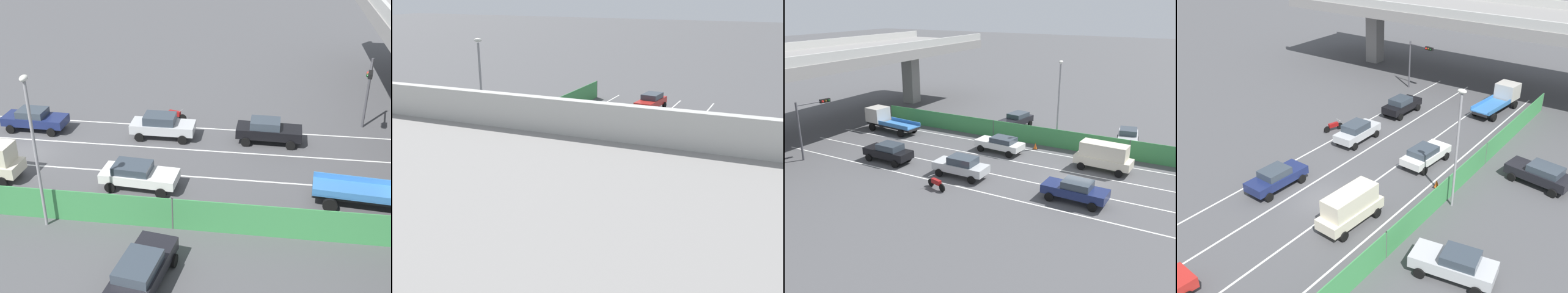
% 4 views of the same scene
% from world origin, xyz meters
% --- Properties ---
extents(ground_plane, '(300.00, 300.00, 0.00)m').
position_xyz_m(ground_plane, '(0.00, 0.00, 0.00)').
color(ground_plane, '#4C4C4F').
extents(lane_line_left_edge, '(0.14, 44.77, 0.01)m').
position_xyz_m(lane_line_left_edge, '(-5.26, 4.38, 0.00)').
color(lane_line_left_edge, silver).
rests_on(lane_line_left_edge, ground).
extents(lane_line_mid_left, '(0.14, 44.77, 0.01)m').
position_xyz_m(lane_line_mid_left, '(-1.75, 4.38, 0.00)').
color(lane_line_mid_left, silver).
rests_on(lane_line_mid_left, ground).
extents(lane_line_mid_right, '(0.14, 44.77, 0.01)m').
position_xyz_m(lane_line_mid_right, '(1.75, 4.38, 0.00)').
color(lane_line_mid_right, silver).
rests_on(lane_line_mid_right, ground).
extents(lane_line_right_edge, '(0.14, 44.77, 0.01)m').
position_xyz_m(lane_line_right_edge, '(5.26, 4.38, 0.00)').
color(lane_line_right_edge, silver).
rests_on(lane_line_right_edge, ground).
extents(green_fence, '(0.10, 40.87, 1.82)m').
position_xyz_m(green_fence, '(7.14, 4.38, 0.91)').
color(green_fence, '#3D8E4C').
rests_on(green_fence, ground).
extents(car_sedan_silver, '(2.00, 4.45, 1.70)m').
position_xyz_m(car_sedan_silver, '(-3.41, 8.54, 0.94)').
color(car_sedan_silver, '#B7BABC').
rests_on(car_sedan_silver, ground).
extents(car_hatchback_white, '(2.30, 4.60, 1.50)m').
position_xyz_m(car_hatchback_white, '(3.36, 8.44, 0.86)').
color(car_hatchback_white, silver).
rests_on(car_hatchback_white, ground).
extents(car_sedan_red, '(2.30, 4.57, 1.64)m').
position_xyz_m(car_sedan_red, '(-0.06, -12.52, 0.92)').
color(car_sedan_red, red).
rests_on(car_sedan_red, ground).
extents(car_sedan_black, '(2.08, 4.48, 1.67)m').
position_xyz_m(car_sedan_black, '(-3.63, 15.89, 0.92)').
color(car_sedan_black, black).
rests_on(car_sedan_black, ground).
extents(car_sedan_navy, '(2.10, 4.58, 1.58)m').
position_xyz_m(car_sedan_navy, '(-3.37, -0.81, 0.88)').
color(car_sedan_navy, navy).
rests_on(car_sedan_navy, ground).
extents(car_van_cream, '(2.15, 4.71, 2.35)m').
position_xyz_m(car_van_cream, '(3.49, -1.02, 1.31)').
color(car_van_cream, beige).
rests_on(car_van_cream, ground).
extents(motorcycle, '(0.80, 1.89, 0.93)m').
position_xyz_m(motorcycle, '(-6.39, 8.90, 0.46)').
color(motorcycle, black).
rests_on(motorcycle, ground).
extents(parked_wagon_silver, '(4.77, 2.60, 1.68)m').
position_xyz_m(parked_wagon_silver, '(10.95, -1.51, 0.93)').
color(parked_wagon_silver, '#B2B5B7').
rests_on(parked_wagon_silver, ground).
extents(traffic_light, '(3.22, 0.95, 5.22)m').
position_xyz_m(traffic_light, '(-6.01, 22.52, 3.71)').
color(traffic_light, '#47474C').
rests_on(traffic_light, ground).
extents(street_lamp, '(0.60, 0.36, 8.25)m').
position_xyz_m(street_lamp, '(7.70, 4.55, 4.91)').
color(street_lamp, gray).
rests_on(street_lamp, ground).
extents(traffic_cone, '(0.47, 0.47, 0.63)m').
position_xyz_m(traffic_cone, '(5.78, 5.93, 0.29)').
color(traffic_cone, orange).
rests_on(traffic_cone, ground).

